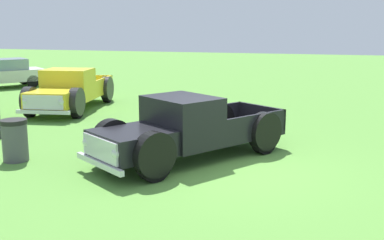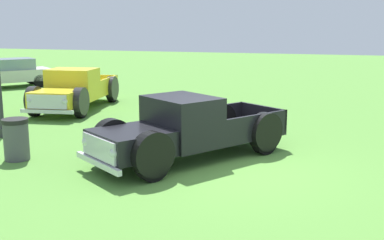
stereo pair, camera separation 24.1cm
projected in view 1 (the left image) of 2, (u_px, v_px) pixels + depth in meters
The scene contains 4 objects.
ground_plane at pixel (226, 168), 10.24m from camera, with size 80.00×80.00×0.00m, color #548C38.
pickup_truck_foreground at pixel (180, 131), 10.66m from camera, with size 4.90×4.07×1.46m.
pickup_truck_behind_left at pixel (68, 91), 16.85m from camera, with size 5.03×2.48×1.48m.
trash_can at pixel (15, 140), 10.72m from camera, with size 0.59×0.59×0.95m.
Camera 1 is at (-9.65, -2.03, 3.06)m, focal length 44.65 mm.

